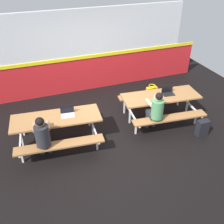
% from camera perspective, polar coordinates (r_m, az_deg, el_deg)
% --- Properties ---
extents(ground_plane, '(10.00, 10.00, 0.02)m').
position_cam_1_polar(ground_plane, '(6.81, 0.06, -4.05)').
color(ground_plane, black).
extents(accent_backdrop, '(8.00, 0.14, 2.60)m').
position_cam_1_polar(accent_backdrop, '(8.33, -6.09, 12.80)').
color(accent_backdrop, red).
rests_on(accent_backdrop, ground).
extents(picnic_table_left, '(2.13, 1.74, 0.74)m').
position_cam_1_polar(picnic_table_left, '(6.20, -12.17, -2.42)').
color(picnic_table_left, '#9E6B3D').
rests_on(picnic_table_left, ground).
extents(picnic_table_right, '(2.13, 1.74, 0.74)m').
position_cam_1_polar(picnic_table_right, '(7.06, 10.66, 2.49)').
color(picnic_table_right, '#9E6B3D').
rests_on(picnic_table_right, ground).
extents(student_nearer, '(0.39, 0.54, 1.21)m').
position_cam_1_polar(student_nearer, '(5.68, -15.21, -4.96)').
color(student_nearer, '#2D2D38').
rests_on(student_nearer, ground).
extents(student_further, '(0.39, 0.54, 1.21)m').
position_cam_1_polar(student_further, '(6.42, 9.73, 0.64)').
color(student_further, '#2D2D38').
rests_on(student_further, ground).
extents(laptop_silver, '(0.34, 0.25, 0.22)m').
position_cam_1_polar(laptop_silver, '(6.12, -9.82, -0.26)').
color(laptop_silver, silver).
rests_on(laptop_silver, picnic_table_left).
extents(laptop_dark, '(0.34, 0.25, 0.22)m').
position_cam_1_polar(laptop_dark, '(7.08, 12.32, 4.32)').
color(laptop_dark, black).
rests_on(laptop_dark, picnic_table_right).
extents(backpack_dark, '(0.30, 0.22, 0.44)m').
position_cam_1_polar(backpack_dark, '(6.90, 19.38, -3.36)').
color(backpack_dark, black).
rests_on(backpack_dark, ground).
extents(tote_bag_bright, '(0.34, 0.21, 0.43)m').
position_cam_1_polar(tote_bag_bright, '(8.27, 8.78, 4.42)').
color(tote_bag_bright, yellow).
rests_on(tote_bag_bright, ground).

